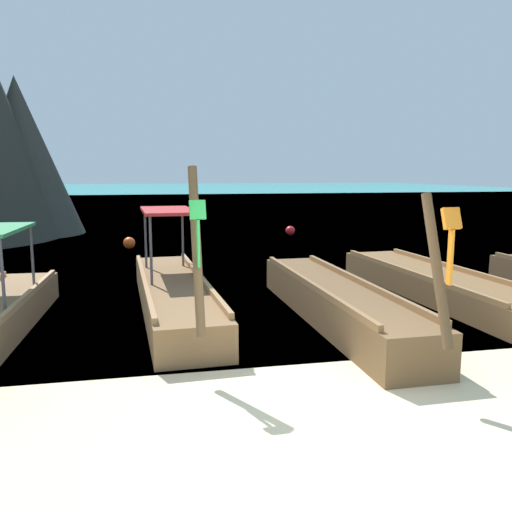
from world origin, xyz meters
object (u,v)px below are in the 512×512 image
object	(u,v)px
longtail_boat_green_ribbon	(173,293)
mooring_buoy_near	(129,243)
longtail_boat_blue_ribbon	(437,285)
mooring_buoy_far	(290,231)
longtail_boat_orange_ribbon	(336,303)

from	to	relation	value
longtail_boat_green_ribbon	mooring_buoy_near	xyz separation A→B (m)	(-1.06, 8.74, -0.14)
longtail_boat_green_ribbon	longtail_boat_blue_ribbon	bearing A→B (deg)	0.62
longtail_boat_green_ribbon	longtail_boat_blue_ribbon	world-z (taller)	longtail_boat_green_ribbon
longtail_boat_green_ribbon	longtail_boat_blue_ribbon	size ratio (longest dim) A/B	0.96
longtail_boat_green_ribbon	mooring_buoy_near	bearing A→B (deg)	96.89
longtail_boat_blue_ribbon	mooring_buoy_near	bearing A→B (deg)	127.32
longtail_boat_blue_ribbon	mooring_buoy_far	distance (m)	11.37
longtail_boat_green_ribbon	mooring_buoy_near	size ratio (longest dim) A/B	16.34
longtail_boat_orange_ribbon	longtail_boat_green_ribbon	bearing A→B (deg)	155.24
mooring_buoy_far	mooring_buoy_near	bearing A→B (deg)	-157.55
mooring_buoy_far	longtail_boat_orange_ribbon	bearing A→B (deg)	-101.86
longtail_boat_green_ribbon	mooring_buoy_far	world-z (taller)	longtail_boat_green_ribbon
mooring_buoy_far	longtail_boat_blue_ribbon	bearing A→B (deg)	-89.52
longtail_boat_blue_ribbon	mooring_buoy_far	size ratio (longest dim) A/B	17.59
longtail_boat_orange_ribbon	mooring_buoy_far	size ratio (longest dim) A/B	16.70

